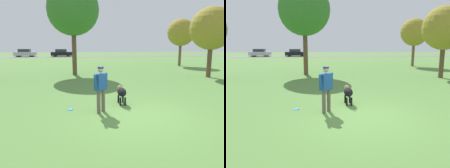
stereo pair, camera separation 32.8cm
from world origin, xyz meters
TOP-DOWN VIEW (x-y plane):
  - ground_plane at (0.00, 0.00)m, footprint 120.00×120.00m
  - far_road_strip at (0.00, 36.36)m, footprint 120.00×6.00m
  - person at (-1.12, 0.55)m, footprint 0.56×0.61m
  - dog at (-0.23, 1.53)m, footprint 0.34×1.07m
  - frisbee at (-2.20, 0.99)m, footprint 0.21×0.21m
  - tree_near_right at (7.22, 7.69)m, footprint 2.96×2.96m
  - tree_mid_center at (-2.29, 10.33)m, footprint 3.86×3.86m
  - tree_far_right at (8.80, 15.86)m, footprint 2.87×2.87m
  - parked_car_silver at (-12.29, 36.65)m, footprint 3.99×1.80m
  - parked_car_black at (-5.49, 36.28)m, footprint 4.01×1.88m

SIDE VIEW (x-z plane):
  - ground_plane at x=0.00m, z-range 0.00..0.00m
  - far_road_strip at x=0.00m, z-range 0.00..0.01m
  - frisbee at x=-2.20m, z-range 0.00..0.02m
  - dog at x=-0.23m, z-range 0.13..0.81m
  - parked_car_black at x=-5.49m, z-range -0.02..1.40m
  - parked_car_silver at x=-12.29m, z-range -0.02..1.43m
  - person at x=-1.12m, z-range 0.15..1.73m
  - tree_near_right at x=7.22m, z-range 0.95..5.83m
  - tree_far_right at x=8.80m, z-range 1.05..6.06m
  - tree_mid_center at x=-2.29m, z-range 1.44..8.24m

